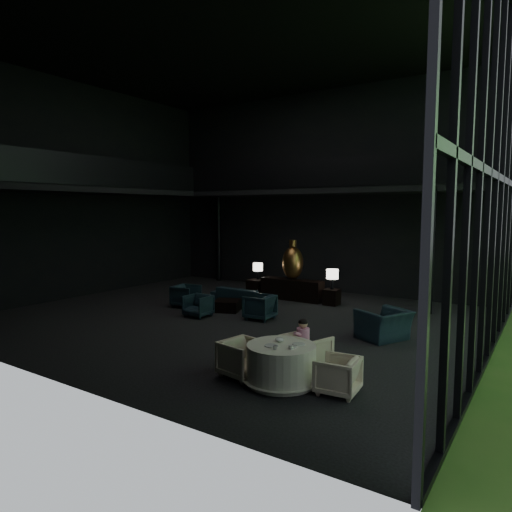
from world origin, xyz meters
The scene contains 35 objects.
floor centered at (0.00, 0.00, 0.00)m, with size 14.00×12.00×0.02m, color black.
ceiling centered at (0.00, 0.00, 8.00)m, with size 14.00×12.00×0.02m, color black.
wall_back centered at (0.00, 6.00, 4.00)m, with size 14.00×0.04×8.00m, color black.
wall_front centered at (0.00, -6.00, 4.00)m, with size 14.00×0.04×8.00m, color black.
wall_left centered at (-7.00, 0.00, 4.00)m, with size 0.04×12.00×8.00m, color black.
curtain_wall centered at (6.95, 0.00, 4.00)m, with size 0.20×12.00×8.00m, color black, non-canonical shape.
mezzanine_left centered at (-6.00, 0.00, 4.00)m, with size 2.00×12.00×0.25m, color black.
mezzanine_back centered at (1.00, 5.00, 4.00)m, with size 12.00×2.00×0.25m, color black.
railing_left centered at (-5.00, 0.00, 4.60)m, with size 0.06×12.00×1.00m, color black.
railing_back centered at (1.00, 4.00, 4.60)m, with size 12.00×0.06×1.00m, color black.
column_nw centered at (-5.00, 5.70, 2.00)m, with size 0.24×0.24×4.00m, color black.
column_ne centered at (4.80, 4.00, 2.00)m, with size 0.24×0.24×4.00m, color black.
console centered at (0.09, 3.54, 0.38)m, with size 2.38×0.54×0.76m, color black.
bronze_urn centered at (0.09, 3.59, 1.37)m, with size 0.77×0.77×1.44m.
side_table_left centered at (-1.51, 3.55, 0.30)m, with size 0.55×0.55×0.60m, color black.
table_lamp_left centered at (-1.51, 3.71, 1.06)m, with size 0.38×0.38×0.63m.
side_table_right centered at (1.69, 3.50, 0.27)m, with size 0.50×0.50×0.55m, color black.
table_lamp_right centered at (1.69, 3.53, 1.05)m, with size 0.42×0.42×0.70m.
sofa centered at (-0.85, 1.69, 0.44)m, with size 2.23×0.65×0.87m, color black.
lounge_armchair_west centered at (-2.33, 0.49, 0.43)m, with size 0.84×0.79×0.86m, color #132E33.
lounge_armchair_east centered at (0.73, 0.38, 0.43)m, with size 0.84×0.79×0.87m, color black.
lounge_armchair_south centered at (-1.05, -0.39, 0.36)m, with size 0.70×0.65×0.72m, color black.
window_armchair centered at (4.55, 0.30, 0.56)m, with size 1.28×0.83×1.12m, color black.
coffee_table centered at (-0.77, 0.73, 0.18)m, with size 0.80×0.80×0.35m, color black.
dining_table centered at (3.85, -3.68, 0.33)m, with size 1.50×1.50×0.75m.
dining_chair_north centered at (3.93, -2.81, 0.45)m, with size 0.88×0.83×0.91m, color beige.
dining_chair_east centered at (4.94, -3.55, 0.35)m, with size 0.68×0.64×0.70m, color beige.
dining_chair_west centered at (3.04, -3.80, 0.42)m, with size 0.81×0.76×0.83m, color beige.
child centered at (3.78, -2.67, 0.74)m, with size 0.27×0.27×0.58m.
plate_a centered at (3.73, -3.86, 0.76)m, with size 0.26×0.26×0.02m, color white.
plate_b centered at (4.12, -3.49, 0.76)m, with size 0.24×0.24×0.02m, color white.
saucer centered at (4.11, -3.71, 0.76)m, with size 0.15×0.15×0.01m, color white.
coffee_cup centered at (4.13, -3.81, 0.80)m, with size 0.09×0.09×0.07m, color white.
cereal_bowl centered at (3.72, -3.53, 0.79)m, with size 0.17×0.17×0.09m, color white.
cream_pot centered at (3.90, -4.01, 0.79)m, with size 0.06×0.06×0.07m, color #99999E.
Camera 1 is at (8.08, -10.96, 3.30)m, focal length 32.00 mm.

